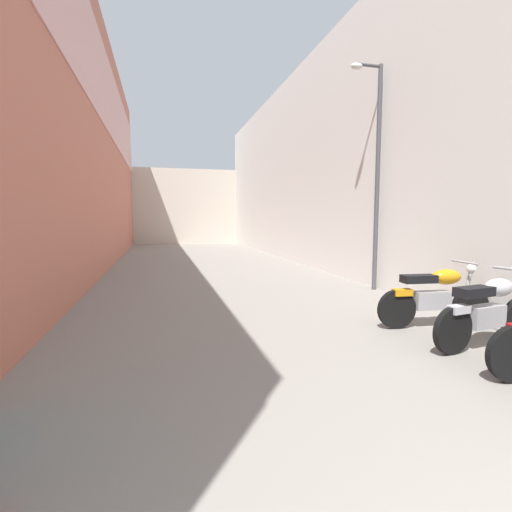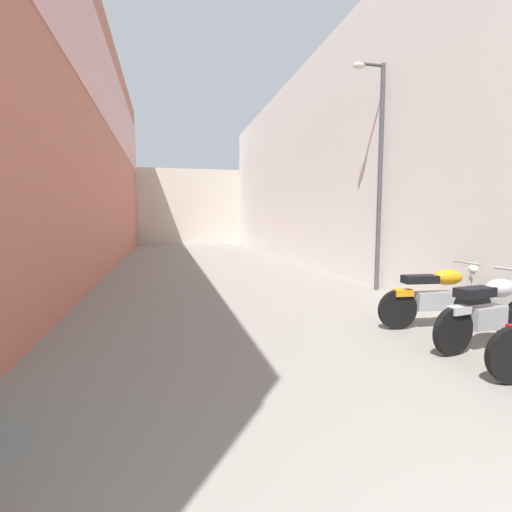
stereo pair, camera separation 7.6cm
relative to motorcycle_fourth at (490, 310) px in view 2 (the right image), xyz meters
The scene contains 7 objects.
ground_plane 6.99m from the motorcycle_fourth, 110.15° to the left, with size 41.82×41.82×0.00m, color gray.
building_left 11.01m from the motorcycle_fourth, 124.89° to the left, with size 0.45×25.82×8.28m.
building_right 9.16m from the motorcycle_fourth, 82.40° to the left, with size 0.45×25.82×7.20m.
building_far_end 22.67m from the motorcycle_fourth, 96.11° to the left, with size 9.69×2.00×4.92m, color beige.
motorcycle_fourth is the anchor object (origin of this frame).
motorcycle_fifth 0.97m from the motorcycle_fourth, 90.00° to the left, with size 1.85×0.58×1.04m.
street_lamp 4.71m from the motorcycle_fourth, 79.87° to the left, with size 0.79×0.18×5.12m.
Camera 2 is at (-1.63, 0.46, 1.68)m, focal length 26.43 mm.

